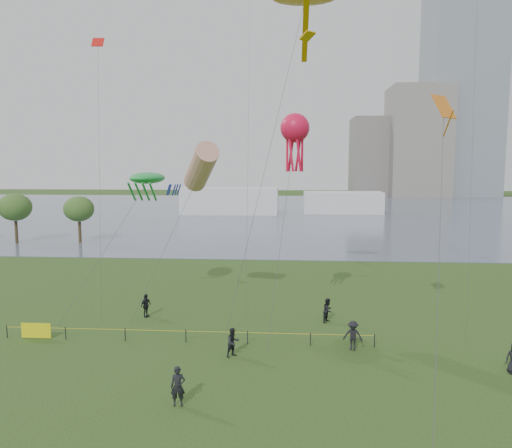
{
  "coord_description": "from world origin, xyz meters",
  "views": [
    {
      "loc": [
        2.02,
        -18.56,
        11.46
      ],
      "look_at": [
        0.0,
        10.0,
        8.0
      ],
      "focal_mm": 35.0,
      "sensor_mm": 36.0,
      "label": 1
    }
  ],
  "objects": [
    {
      "name": "lake",
      "position": [
        0.0,
        100.0,
        0.02
      ],
      "size": [
        400.0,
        120.0,
        0.08
      ],
      "primitive_type": "cube",
      "color": "slate",
      "rests_on": "ground_plane"
    },
    {
      "name": "tower",
      "position": [
        62.0,
        168.0,
        60.0
      ],
      "size": [
        24.0,
        24.0,
        120.0
      ],
      "primitive_type": "cube",
      "color": "slate",
      "rests_on": "ground_plane"
    },
    {
      "name": "building_mid",
      "position": [
        46.0,
        162.0,
        19.0
      ],
      "size": [
        20.0,
        20.0,
        38.0
      ],
      "primitive_type": "cube",
      "color": "gray",
      "rests_on": "ground_plane"
    },
    {
      "name": "building_low",
      "position": [
        32.0,
        168.0,
        14.0
      ],
      "size": [
        16.0,
        18.0,
        28.0
      ],
      "primitive_type": "cube",
      "color": "slate",
      "rests_on": "ground_plane"
    },
    {
      "name": "pavilion_left",
      "position": [
        -12.0,
        95.0,
        3.0
      ],
      "size": [
        22.0,
        8.0,
        6.0
      ],
      "primitive_type": "cube",
      "color": "silver",
      "rests_on": "ground_plane"
    },
    {
      "name": "pavilion_right",
      "position": [
        14.0,
        98.0,
        2.5
      ],
      "size": [
        18.0,
        7.0,
        5.0
      ],
      "primitive_type": "cube",
      "color": "silver",
      "rests_on": "ground_plane"
    },
    {
      "name": "fence",
      "position": [
        -10.81,
        12.09,
        0.55
      ],
      "size": [
        24.07,
        0.07,
        1.05
      ],
      "color": "black",
      "rests_on": "ground_plane"
    },
    {
      "name": "spectator_a",
      "position": [
        -1.37,
        9.95,
        0.87
      ],
      "size": [
        1.08,
        1.06,
        1.75
      ],
      "primitive_type": "imported",
      "rotation": [
        0.0,
        0.0,
        0.72
      ],
      "color": "black",
      "rests_on": "ground_plane"
    },
    {
      "name": "spectator_b",
      "position": [
        5.9,
        11.49,
        0.93
      ],
      "size": [
        1.35,
        1.0,
        1.86
      ],
      "primitive_type": "imported",
      "rotation": [
        0.0,
        0.0,
        -0.28
      ],
      "color": "black",
      "rests_on": "ground_plane"
    },
    {
      "name": "spectator_c",
      "position": [
        -8.81,
        17.18,
        0.89
      ],
      "size": [
        0.83,
        1.12,
        1.77
      ],
      "primitive_type": "imported",
      "rotation": [
        0.0,
        0.0,
        1.13
      ],
      "color": "black",
      "rests_on": "ground_plane"
    },
    {
      "name": "spectator_f",
      "position": [
        -3.27,
        3.68,
        0.96
      ],
      "size": [
        0.76,
        0.55,
        1.93
      ],
      "primitive_type": "imported",
      "rotation": [
        0.0,
        0.0,
        0.13
      ],
      "color": "black",
      "rests_on": "ground_plane"
    },
    {
      "name": "spectator_g",
      "position": [
        4.76,
        16.92,
        0.88
      ],
      "size": [
        1.01,
        1.08,
        1.76
      ],
      "primitive_type": "imported",
      "rotation": [
        0.0,
        0.0,
        1.03
      ],
      "color": "black",
      "rests_on": "ground_plane"
    },
    {
      "name": "kite_windsock",
      "position": [
        -4.63,
        17.9,
        11.2
      ],
      "size": [
        6.79,
        5.03,
        13.08
      ],
      "rotation": [
        0.0,
        0.0,
        0.11
      ],
      "color": "#3F3F42"
    },
    {
      "name": "kite_creature",
      "position": [
        -9.39,
        20.48,
        10.32
      ],
      "size": [
        6.4,
        8.07,
        10.8
      ],
      "rotation": [
        0.0,
        0.0,
        -0.14
      ],
      "color": "#3F3F42"
    },
    {
      "name": "kite_octopus",
      "position": [
        2.23,
        15.27,
        13.73
      ],
      "size": [
        2.6,
        5.23,
        14.81
      ],
      "rotation": [
        0.0,
        0.0,
        0.1
      ],
      "color": "#3F3F42"
    },
    {
      "name": "kite_delta",
      "position": [
        10.28,
        9.69,
        13.88
      ],
      "size": [
        5.11,
        16.09,
        15.3
      ],
      "rotation": [
        0.0,
        0.0,
        -0.37
      ],
      "color": "#3F3F42"
    }
  ]
}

